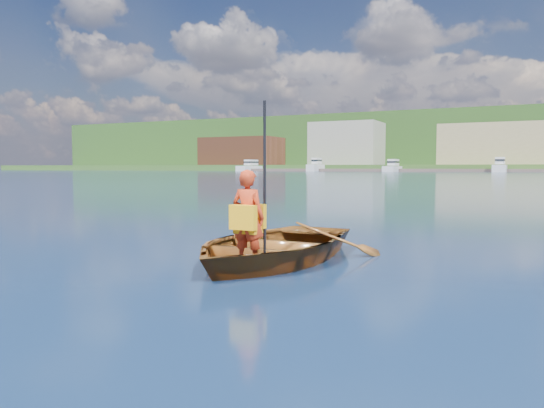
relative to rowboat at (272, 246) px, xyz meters
name	(u,v)px	position (x,y,z in m)	size (l,w,h in m)	color
ground	(175,268)	(-0.91, -0.99, -0.21)	(600.00, 600.00, 0.00)	#162C49
rowboat	(272,246)	(0.00, 0.00, 0.00)	(2.63, 3.59, 0.72)	brown
child_paddler	(248,217)	(0.12, -0.90, 0.48)	(0.44, 0.34, 2.01)	red
shoreline	(516,145)	(-0.91, 235.62, 10.11)	(400.00, 140.00, 22.00)	#365C28
dock	(530,170)	(4.05, 147.01, 0.19)	(159.91, 14.62, 0.80)	brown
waterfront_buildings	(483,145)	(-8.65, 164.01, 7.53)	(202.00, 16.00, 14.00)	maroon
marina_yachts	(503,167)	(-2.19, 142.34, 1.13)	(145.40, 13.49, 4.30)	silver
hillside_trees	(524,124)	(1.85, 246.11, 19.57)	(289.17, 71.06, 23.65)	#382314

